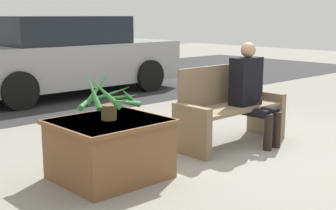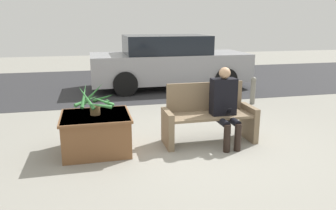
{
  "view_description": "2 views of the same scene",
  "coord_description": "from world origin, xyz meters",
  "px_view_note": "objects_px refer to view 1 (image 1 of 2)",
  "views": [
    {
      "loc": [
        -4.11,
        -3.32,
        1.56
      ],
      "look_at": [
        -0.7,
        0.36,
        0.59
      ],
      "focal_mm": 50.0,
      "sensor_mm": 36.0,
      "label": 1
    },
    {
      "loc": [
        -1.61,
        -4.54,
        1.93
      ],
      "look_at": [
        -0.44,
        0.37,
        0.63
      ],
      "focal_mm": 35.0,
      "sensor_mm": 36.0,
      "label": 2
    }
  ],
  "objects_px": {
    "bench": "(228,109)",
    "potted_plant": "(109,99)",
    "parked_car": "(64,56)",
    "bollard_post": "(206,83)",
    "person_seated": "(251,89)",
    "planter_box": "(110,147)"
  },
  "relations": [
    {
      "from": "bench",
      "to": "person_seated",
      "type": "distance_m",
      "value": 0.37
    },
    {
      "from": "parked_car",
      "to": "bollard_post",
      "type": "bearing_deg",
      "value": -59.09
    },
    {
      "from": "bench",
      "to": "bollard_post",
      "type": "xyz_separation_m",
      "value": [
        1.9,
        2.11,
        -0.08
      ]
    },
    {
      "from": "potted_plant",
      "to": "bollard_post",
      "type": "height_order",
      "value": "potted_plant"
    },
    {
      "from": "bench",
      "to": "parked_car",
      "type": "xyz_separation_m",
      "value": [
        0.43,
        4.57,
        0.33
      ]
    },
    {
      "from": "planter_box",
      "to": "bollard_post",
      "type": "relative_size",
      "value": 1.56
    },
    {
      "from": "person_seated",
      "to": "potted_plant",
      "type": "relative_size",
      "value": 2.02
    },
    {
      "from": "bollard_post",
      "to": "parked_car",
      "type": "bearing_deg",
      "value": 120.91
    },
    {
      "from": "planter_box",
      "to": "bollard_post",
      "type": "height_order",
      "value": "bollard_post"
    },
    {
      "from": "bollard_post",
      "to": "person_seated",
      "type": "bearing_deg",
      "value": -126.62
    },
    {
      "from": "bench",
      "to": "potted_plant",
      "type": "xyz_separation_m",
      "value": [
        -1.79,
        -0.02,
        0.35
      ]
    },
    {
      "from": "potted_plant",
      "to": "person_seated",
      "type": "bearing_deg",
      "value": -4.47
    },
    {
      "from": "potted_plant",
      "to": "bollard_post",
      "type": "bearing_deg",
      "value": 30.06
    },
    {
      "from": "person_seated",
      "to": "parked_car",
      "type": "xyz_separation_m",
      "value": [
        0.23,
        4.75,
        0.07
      ]
    },
    {
      "from": "person_seated",
      "to": "planter_box",
      "type": "relative_size",
      "value": 1.22
    },
    {
      "from": "parked_car",
      "to": "bollard_post",
      "type": "distance_m",
      "value": 2.89
    },
    {
      "from": "planter_box",
      "to": "parked_car",
      "type": "xyz_separation_m",
      "value": [
        2.23,
        4.59,
        0.44
      ]
    },
    {
      "from": "bollard_post",
      "to": "planter_box",
      "type": "bearing_deg",
      "value": -149.93
    },
    {
      "from": "potted_plant",
      "to": "parked_car",
      "type": "height_order",
      "value": "parked_car"
    },
    {
      "from": "bench",
      "to": "potted_plant",
      "type": "distance_m",
      "value": 1.82
    },
    {
      "from": "person_seated",
      "to": "planter_box",
      "type": "height_order",
      "value": "person_seated"
    },
    {
      "from": "person_seated",
      "to": "parked_car",
      "type": "distance_m",
      "value": 4.75
    }
  ]
}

